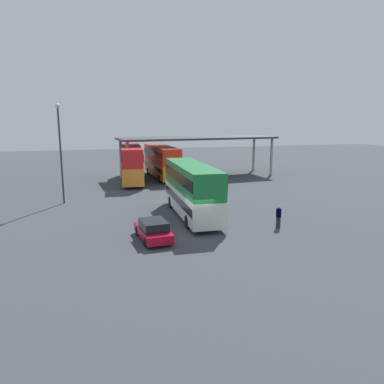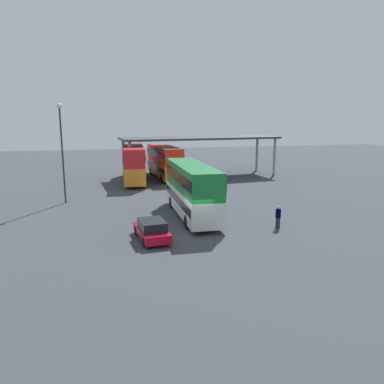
# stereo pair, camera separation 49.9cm
# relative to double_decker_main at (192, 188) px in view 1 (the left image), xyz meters

# --- Properties ---
(ground_plane) EXTENTS (140.00, 140.00, 0.00)m
(ground_plane) POSITION_rel_double_decker_main_xyz_m (-1.05, -4.32, -2.30)
(ground_plane) COLOR #393E45
(double_decker_main) EXTENTS (2.61, 10.47, 4.19)m
(double_decker_main) POSITION_rel_double_decker_main_xyz_m (0.00, 0.00, 0.00)
(double_decker_main) COLOR silver
(double_decker_main) RESTS_ON ground_plane
(parked_hatchback) EXTENTS (2.07, 4.05, 1.35)m
(parked_hatchback) POSITION_rel_double_decker_main_xyz_m (-3.93, -5.09, -1.63)
(parked_hatchback) COLOR #AE0B21
(parked_hatchback) RESTS_ON ground_plane
(double_decker_near_canopy) EXTENTS (3.21, 11.52, 4.37)m
(double_decker_near_canopy) POSITION_rel_double_decker_main_xyz_m (-3.04, 17.79, 0.09)
(double_decker_near_canopy) COLOR orange
(double_decker_near_canopy) RESTS_ON ground_plane
(double_decker_mid_row) EXTENTS (3.13, 10.96, 4.14)m
(double_decker_mid_row) POSITION_rel_double_decker_main_xyz_m (1.06, 19.62, -0.03)
(double_decker_mid_row) COLOR orange
(double_decker_mid_row) RESTS_ON ground_plane
(depot_canopy) EXTENTS (21.34, 8.07, 5.24)m
(depot_canopy) POSITION_rel_double_decker_main_xyz_m (5.96, 19.69, 2.62)
(depot_canopy) COLOR #33353A
(depot_canopy) RESTS_ON ground_plane
(lamppost_tall) EXTENTS (0.44, 0.44, 9.05)m
(lamppost_tall) POSITION_rel_double_decker_main_xyz_m (-10.32, 7.50, 3.28)
(lamppost_tall) COLOR #33353A
(lamppost_tall) RESTS_ON ground_plane
(pedestrian_waiting) EXTENTS (0.38, 0.38, 1.64)m
(pedestrian_waiting) POSITION_rel_double_decker_main_xyz_m (5.23, -4.65, -1.48)
(pedestrian_waiting) COLOR #262633
(pedestrian_waiting) RESTS_ON ground_plane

